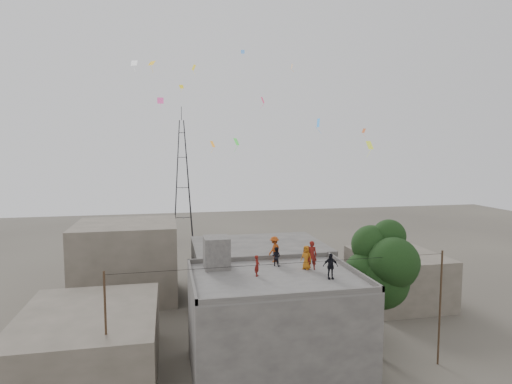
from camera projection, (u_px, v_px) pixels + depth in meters
ground at (274, 373)px, 26.15m from camera, size 140.00×140.00×0.00m
main_building at (275, 325)px, 25.85m from camera, size 10.00×8.00×6.10m
parapet at (275, 274)px, 25.54m from camera, size 10.00×8.00×0.30m
stair_head_box at (217, 252)px, 27.34m from camera, size 1.60×1.80×2.00m
neighbor_west at (89, 344)px, 25.67m from camera, size 8.00×10.00×4.00m
neighbor_north at (259, 270)px, 39.95m from camera, size 12.00×9.00×5.00m
neighbor_northwest at (127, 260)px, 39.37m from camera, size 9.00×8.00×7.00m
neighbor_east at (398, 277)px, 38.51m from camera, size 7.00×8.00×4.40m
tree at (383, 267)px, 27.63m from camera, size 4.90×4.60×9.10m
utility_line at (288, 320)px, 24.66m from camera, size 20.12×0.62×7.40m
transmission_tower at (183, 181)px, 63.44m from camera, size 2.97×2.97×20.01m
person_red_adult at (312, 255)px, 26.96m from camera, size 0.78×0.63×1.83m
person_orange_child at (306, 257)px, 27.03m from camera, size 0.85×0.87×1.51m
person_dark_child at (276, 256)px, 27.80m from camera, size 0.77×0.76×1.25m
person_dark_adult at (330, 266)px, 24.97m from camera, size 0.92×0.44×1.52m
person_orange_adult at (274, 249)px, 28.80m from camera, size 1.26×1.25×1.74m
person_red_child at (257, 266)px, 25.57m from camera, size 0.44×0.54×1.26m
kites at (243, 101)px, 31.45m from camera, size 18.41×19.17×9.51m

